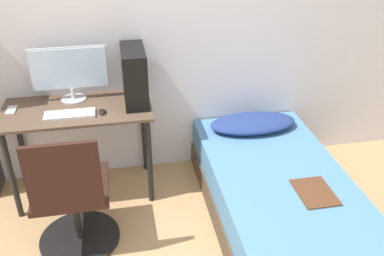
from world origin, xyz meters
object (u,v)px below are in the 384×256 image
office_chair (73,205)px  keyboard (70,114)px  monitor (70,71)px  bed (277,196)px  pc_tower (134,76)px

office_chair → keyboard: 0.68m
monitor → keyboard: size_ratio=1.59×
bed → keyboard: (-1.46, 0.51, 0.57)m
keyboard → monitor: bearing=87.1°
office_chair → bed: bearing=0.9°
monitor → pc_tower: 0.50m
keyboard → bed: bearing=-19.3°
bed → keyboard: 1.65m
office_chair → bed: size_ratio=0.53×
bed → pc_tower: (-0.97, 0.67, 0.77)m
bed → pc_tower: size_ratio=4.26×
keyboard → pc_tower: size_ratio=0.86×
office_chair → keyboard: bearing=89.5°
bed → monitor: 1.83m
office_chair → monitor: bearing=88.7°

